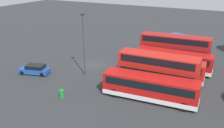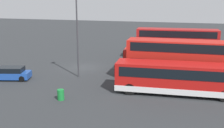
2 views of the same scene
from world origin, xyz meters
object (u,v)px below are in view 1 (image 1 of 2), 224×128
car_hatchback_silver (35,69)px  waste_bin_yellow (62,94)px  bus_double_decker_near_end (175,48)px  lamp_post_tall (84,41)px  box_truck_blue (179,43)px  bus_single_deck_third (162,68)px  bus_double_decker_fourth (158,70)px  bus_single_deck_second (173,60)px  bus_single_deck_fifth (150,87)px

car_hatchback_silver → waste_bin_yellow: 9.11m
bus_double_decker_near_end → lamp_post_tall: bearing=-42.0°
waste_bin_yellow → box_truck_blue: bearing=161.6°
bus_single_deck_third → lamp_post_tall: lamp_post_tall is taller
bus_single_deck_third → box_truck_blue: size_ratio=1.49×
bus_single_deck_third → car_hatchback_silver: (6.98, -17.22, -0.92)m
bus_double_decker_fourth → car_hatchback_silver: bearing=-77.7°
bus_single_deck_third → bus_double_decker_fourth: size_ratio=1.14×
bus_single_deck_second → box_truck_blue: (-9.84, -1.48, 0.08)m
bus_single_deck_third → bus_single_deck_fifth: same height
bus_single_deck_second → waste_bin_yellow: bus_single_deck_second is taller
car_hatchback_silver → lamp_post_tall: (-3.08, 6.82, 4.52)m
lamp_post_tall → bus_single_deck_second: bearing=125.3°
bus_single_deck_fifth → lamp_post_tall: (-2.86, -11.01, 3.60)m
bus_single_deck_third → car_hatchback_silver: bus_single_deck_third is taller
bus_double_decker_near_end → lamp_post_tall: 15.60m
bus_double_decker_near_end → bus_single_deck_second: bearing=12.5°
waste_bin_yellow → lamp_post_tall: bearing=-169.7°
bus_double_decker_near_end → bus_single_deck_second: size_ratio=0.99×
bus_single_deck_second → bus_double_decker_fourth: (7.07, -0.28, 0.82)m
bus_single_deck_third → box_truck_blue: 13.80m
bus_single_deck_third → car_hatchback_silver: 18.60m
bus_double_decker_fourth → bus_single_deck_third: bearing=-172.9°
bus_double_decker_near_end → bus_double_decker_fourth: size_ratio=1.10×
bus_single_deck_fifth → box_truck_blue: size_ratio=1.44×
bus_double_decker_near_end → bus_single_deck_fifth: bus_double_decker_near_end is taller
bus_single_deck_fifth → box_truck_blue: bearing=-176.0°
bus_single_deck_fifth → lamp_post_tall: bearing=-104.6°
bus_single_deck_second → waste_bin_yellow: (15.02, -9.76, -1.15)m
bus_double_decker_near_end → lamp_post_tall: (11.42, -10.27, 2.77)m
box_truck_blue → car_hatchback_silver: 26.47m
bus_single_deck_third → bus_single_deck_fifth: (6.76, 0.62, -0.00)m
car_hatchback_silver → bus_double_decker_near_end: bearing=130.3°
bus_double_decker_fourth → car_hatchback_silver: size_ratio=2.20×
bus_single_deck_second → bus_single_deck_fifth: bearing=-0.3°
car_hatchback_silver → waste_bin_yellow: car_hatchback_silver is taller
box_truck_blue → waste_bin_yellow: (24.86, -8.27, -1.23)m
box_truck_blue → car_hatchback_silver: box_truck_blue is taller
bus_single_deck_fifth → bus_double_decker_near_end: bearing=-177.0°
lamp_post_tall → waste_bin_yellow: bearing=10.3°
bus_double_decker_fourth → waste_bin_yellow: size_ratio=10.89×
bus_double_decker_fourth → bus_single_deck_fifth: bus_double_decker_fourth is taller
bus_single_deck_second → lamp_post_tall: bearing=-54.7°
bus_double_decker_near_end → bus_single_deck_fifth: (14.28, 0.75, -0.83)m
bus_single_deck_fifth → box_truck_blue: 20.58m
bus_double_decker_near_end → box_truck_blue: 6.33m
bus_single_deck_second → bus_double_decker_fourth: size_ratio=1.11×
bus_single_deck_fifth → box_truck_blue: (-20.53, -1.43, 0.08)m
bus_double_decker_near_end → bus_single_deck_third: (7.52, 0.13, -0.83)m
bus_double_decker_near_end → bus_single_deck_second: (3.59, 0.80, -0.83)m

